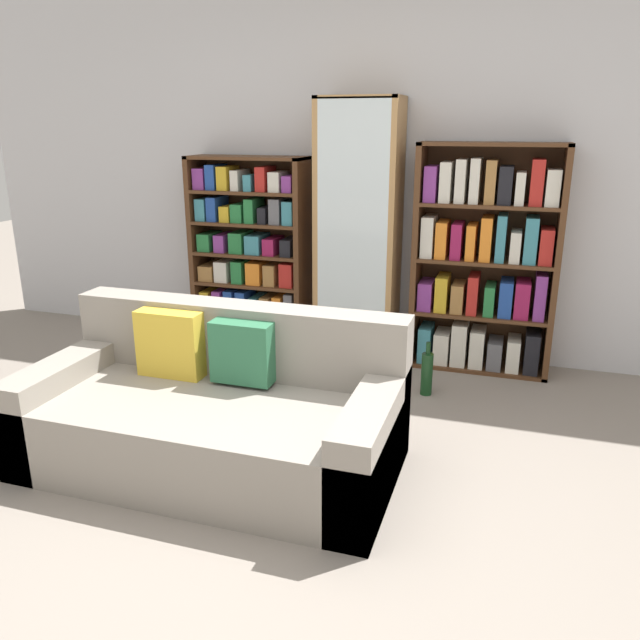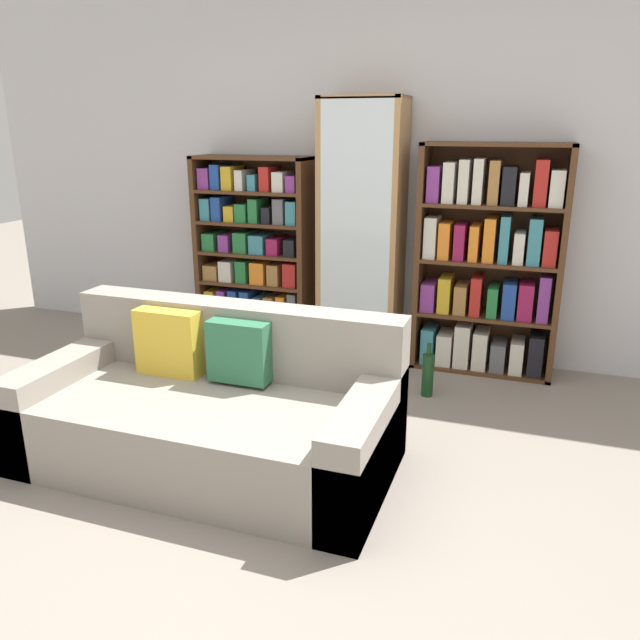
{
  "view_description": "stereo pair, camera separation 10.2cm",
  "coord_description": "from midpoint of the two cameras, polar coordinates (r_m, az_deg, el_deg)",
  "views": [
    {
      "loc": [
        0.93,
        -2.02,
        1.69
      ],
      "look_at": [
        -0.18,
        1.43,
        0.55
      ],
      "focal_mm": 35.0,
      "sensor_mm": 36.0,
      "label": 1
    },
    {
      "loc": [
        1.03,
        -1.99,
        1.69
      ],
      "look_at": [
        -0.18,
        1.43,
        0.55
      ],
      "focal_mm": 35.0,
      "sensor_mm": 36.0,
      "label": 2
    }
  ],
  "objects": [
    {
      "name": "display_cabinet",
      "position": [
        4.57,
        4.5,
        7.76
      ],
      "size": [
        0.58,
        0.36,
        1.88
      ],
      "color": "#AD7F4C",
      "rests_on": "ground"
    },
    {
      "name": "bookshelf_right",
      "position": [
        4.47,
        15.76,
        4.78
      ],
      "size": [
        0.97,
        0.32,
        1.58
      ],
      "color": "#4C2D19",
      "rests_on": "ground"
    },
    {
      "name": "wine_bottle",
      "position": [
        4.11,
        10.54,
        -4.9
      ],
      "size": [
        0.08,
        0.08,
        0.36
      ],
      "color": "#143819",
      "rests_on": "ground"
    },
    {
      "name": "bookshelf_left",
      "position": [
        4.91,
        -5.44,
        5.94
      ],
      "size": [
        0.91,
        0.32,
        1.46
      ],
      "color": "#4C2D19",
      "rests_on": "ground"
    },
    {
      "name": "ground_plane",
      "position": [
        2.8,
        -5.61,
        -19.81
      ],
      "size": [
        16.0,
        16.0,
        0.0
      ],
      "primitive_type": "plane",
      "color": "gray"
    },
    {
      "name": "wall_back",
      "position": [
        4.69,
        7.5,
        13.17
      ],
      "size": [
        6.98,
        0.06,
        2.7
      ],
      "color": "silver",
      "rests_on": "ground"
    },
    {
      "name": "couch",
      "position": [
        3.29,
        -8.99,
        -8.38
      ],
      "size": [
        1.87,
        0.92,
        0.77
      ],
      "color": "gray",
      "rests_on": "ground"
    }
  ]
}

